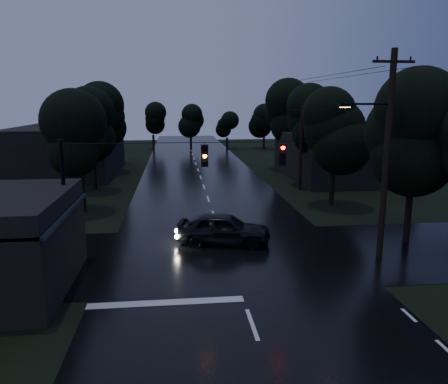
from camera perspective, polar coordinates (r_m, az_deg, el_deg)
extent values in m
cube|color=black|center=(39.53, -2.63, 0.64)|extent=(12.00, 120.00, 0.02)
cube|color=black|center=(22.21, 0.52, -8.30)|extent=(60.00, 9.00, 0.02)
cube|color=black|center=(18.79, -20.01, -2.56)|extent=(0.30, 7.00, 0.15)
cylinder|color=black|center=(16.60, -22.67, -10.82)|extent=(0.10, 0.10, 3.00)
cylinder|color=black|center=(22.10, -18.42, -4.94)|extent=(0.10, 0.10, 3.00)
cube|color=#FFD566|center=(17.59, -21.12, -5.98)|extent=(0.06, 1.60, 0.50)
cube|color=#FFD566|center=(20.11, -19.22, -3.66)|extent=(0.06, 1.20, 0.50)
cube|color=black|center=(46.12, 14.68, 4.63)|extent=(10.00, 14.00, 4.40)
cube|color=black|center=(50.30, -19.65, 5.24)|extent=(10.00, 16.00, 5.00)
cylinder|color=black|center=(22.27, 20.46, 4.27)|extent=(0.30, 0.30, 10.00)
cube|color=black|center=(22.19, 21.30, 15.60)|extent=(2.00, 0.12, 0.12)
cylinder|color=black|center=(21.64, 18.29, 10.87)|extent=(2.20, 0.10, 0.10)
cube|color=black|center=(21.21, 15.53, 10.89)|extent=(0.60, 0.25, 0.18)
cube|color=#FFB266|center=(21.21, 15.52, 10.62)|extent=(0.45, 0.18, 0.03)
cylinder|color=black|center=(38.47, 10.02, 5.81)|extent=(0.30, 0.30, 7.50)
cube|color=black|center=(38.28, 10.19, 10.51)|extent=(2.00, 0.12, 0.12)
cylinder|color=black|center=(20.85, -20.05, -1.77)|extent=(0.18, 0.18, 6.00)
cylinder|color=black|center=(19.96, 0.89, 6.53)|extent=(15.00, 0.03, 0.03)
cube|color=black|center=(19.90, -2.55, 4.77)|extent=(0.32, 0.25, 1.00)
sphere|color=orange|center=(19.75, -2.52, 4.72)|extent=(0.18, 0.18, 0.18)
cube|color=black|center=(20.46, 7.60, 4.87)|extent=(0.32, 0.25, 1.00)
sphere|color=#FF0C07|center=(20.32, 7.70, 4.82)|extent=(0.18, 0.18, 0.18)
cylinder|color=black|center=(25.83, 22.87, -3.12)|extent=(0.36, 0.36, 2.80)
sphere|color=black|center=(25.22, 23.49, 4.37)|extent=(4.48, 4.48, 4.48)
sphere|color=black|center=(25.12, 23.71, 7.09)|extent=(4.48, 4.48, 4.48)
sphere|color=black|center=(25.07, 23.94, 9.81)|extent=(4.48, 4.48, 4.48)
cylinder|color=black|center=(32.03, -17.93, -0.33)|extent=(0.36, 0.36, 2.45)
sphere|color=black|center=(31.57, -18.27, 4.95)|extent=(3.92, 3.92, 3.92)
sphere|color=black|center=(31.47, -18.40, 6.85)|extent=(3.92, 3.92, 3.92)
sphere|color=black|center=(31.41, -18.52, 8.76)|extent=(3.92, 3.92, 3.92)
cylinder|color=black|center=(39.85, -16.56, 2.17)|extent=(0.36, 0.36, 2.62)
sphere|color=black|center=(39.47, -16.83, 6.73)|extent=(4.20, 4.20, 4.20)
sphere|color=black|center=(39.40, -16.93, 8.36)|extent=(4.20, 4.20, 4.20)
sphere|color=black|center=(39.36, -17.03, 9.99)|extent=(4.20, 4.20, 4.20)
cylinder|color=black|center=(49.70, -15.28, 4.16)|extent=(0.36, 0.36, 2.80)
sphere|color=black|center=(49.39, -15.50, 8.07)|extent=(4.48, 4.48, 4.48)
sphere|color=black|center=(49.34, -15.57, 9.46)|extent=(4.48, 4.48, 4.48)
sphere|color=black|center=(49.31, -15.65, 10.85)|extent=(4.48, 4.48, 4.48)
cylinder|color=black|center=(33.40, 13.90, 0.53)|extent=(0.36, 0.36, 2.62)
sphere|color=black|center=(32.95, 14.17, 5.98)|extent=(4.20, 4.20, 4.20)
sphere|color=black|center=(32.86, 14.27, 7.93)|extent=(4.20, 4.20, 4.20)
sphere|color=black|center=(32.81, 14.37, 9.88)|extent=(4.20, 4.20, 4.20)
cylinder|color=black|center=(41.04, 10.87, 2.84)|extent=(0.36, 0.36, 2.80)
sphere|color=black|center=(40.66, 11.05, 7.57)|extent=(4.48, 4.48, 4.48)
sphere|color=black|center=(40.60, 11.12, 9.26)|extent=(4.48, 4.48, 4.48)
sphere|color=black|center=(40.57, 11.19, 10.95)|extent=(4.48, 4.48, 4.48)
cylinder|color=black|center=(50.72, 8.20, 4.70)|extent=(0.36, 0.36, 2.97)
sphere|color=black|center=(50.41, 8.32, 8.78)|extent=(4.76, 4.76, 4.76)
sphere|color=black|center=(50.36, 8.36, 10.23)|extent=(4.76, 4.76, 4.76)
sphere|color=black|center=(50.35, 8.40, 11.68)|extent=(4.76, 4.76, 4.76)
imported|color=black|center=(23.74, -0.03, -4.78)|extent=(5.35, 3.03, 1.72)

